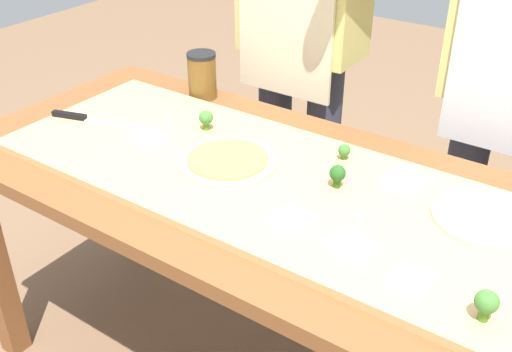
{
  "coord_description": "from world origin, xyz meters",
  "views": [
    {
      "loc": [
        0.69,
        -1.1,
        1.59
      ],
      "look_at": [
        -0.03,
        -0.05,
        0.83
      ],
      "focal_mm": 42.84,
      "sensor_mm": 36.0,
      "label": 1
    }
  ],
  "objects_px": {
    "cheese_crumble_d": "(341,144)",
    "cook_left": "(301,24)",
    "broccoli_floret_center_right": "(338,174)",
    "sauce_jar": "(202,75)",
    "cheese_crumble_a": "(359,218)",
    "cheese_crumble_e": "(169,122)",
    "pizza_slice_center": "(349,247)",
    "broccoli_floret_back_right": "(486,303)",
    "chefs_knife": "(83,118)",
    "broccoli_floret_back_left": "(206,118)",
    "pizza_whole_pesto_green": "(228,161)",
    "pizza_slice_far_left": "(406,181)",
    "pizza_slice_near_right": "(412,280)",
    "broccoli_floret_front_right": "(344,151)",
    "prep_table": "(279,218)",
    "pizza_whole_white_garlic": "(486,216)",
    "pizza_slice_far_right": "(146,138)",
    "pizza_slice_near_left": "(292,221)"
  },
  "relations": [
    {
      "from": "pizza_whole_pesto_green",
      "to": "broccoli_floret_back_right",
      "type": "bearing_deg",
      "value": -14.99
    },
    {
      "from": "prep_table",
      "to": "cheese_crumble_e",
      "type": "xyz_separation_m",
      "value": [
        -0.42,
        0.07,
        0.13
      ]
    },
    {
      "from": "chefs_knife",
      "to": "pizza_slice_far_right",
      "type": "height_order",
      "value": "chefs_knife"
    },
    {
      "from": "sauce_jar",
      "to": "pizza_whole_pesto_green",
      "type": "bearing_deg",
      "value": -43.29
    },
    {
      "from": "cheese_crumble_e",
      "to": "cook_left",
      "type": "bearing_deg",
      "value": 76.26
    },
    {
      "from": "broccoli_floret_center_right",
      "to": "pizza_slice_near_left",
      "type": "bearing_deg",
      "value": -92.69
    },
    {
      "from": "pizza_whole_white_garlic",
      "to": "broccoli_floret_center_right",
      "type": "xyz_separation_m",
      "value": [
        -0.34,
        -0.07,
        0.03
      ]
    },
    {
      "from": "cheese_crumble_a",
      "to": "cheese_crumble_e",
      "type": "bearing_deg",
      "value": 169.18
    },
    {
      "from": "pizza_slice_near_left",
      "to": "cheese_crumble_d",
      "type": "relative_size",
      "value": 7.21
    },
    {
      "from": "pizza_slice_near_right",
      "to": "broccoli_floret_front_right",
      "type": "xyz_separation_m",
      "value": [
        -0.34,
        0.36,
        0.02
      ]
    },
    {
      "from": "pizza_slice_far_left",
      "to": "pizza_slice_near_right",
      "type": "bearing_deg",
      "value": -65.52
    },
    {
      "from": "prep_table",
      "to": "pizza_whole_pesto_green",
      "type": "xyz_separation_m",
      "value": [
        -0.15,
        -0.02,
        0.13
      ]
    },
    {
      "from": "cook_left",
      "to": "broccoli_floret_back_right",
      "type": "bearing_deg",
      "value": -42.47
    },
    {
      "from": "cheese_crumble_d",
      "to": "cook_left",
      "type": "height_order",
      "value": "cook_left"
    },
    {
      "from": "chefs_knife",
      "to": "cook_left",
      "type": "relative_size",
      "value": 0.17
    },
    {
      "from": "chefs_knife",
      "to": "cheese_crumble_d",
      "type": "distance_m",
      "value": 0.75
    },
    {
      "from": "pizza_slice_center",
      "to": "cheese_crumble_d",
      "type": "height_order",
      "value": "same"
    },
    {
      "from": "broccoli_floret_back_left",
      "to": "cook_left",
      "type": "distance_m",
      "value": 0.5
    },
    {
      "from": "broccoli_floret_center_right",
      "to": "sauce_jar",
      "type": "distance_m",
      "value": 0.69
    },
    {
      "from": "broccoli_floret_back_right",
      "to": "broccoli_floret_center_right",
      "type": "bearing_deg",
      "value": 149.9
    },
    {
      "from": "cheese_crumble_e",
      "to": "cook_left",
      "type": "relative_size",
      "value": 0.01
    },
    {
      "from": "pizza_slice_near_right",
      "to": "broccoli_floret_front_right",
      "type": "distance_m",
      "value": 0.49
    },
    {
      "from": "cheese_crumble_a",
      "to": "cheese_crumble_e",
      "type": "relative_size",
      "value": 1.28
    },
    {
      "from": "sauce_jar",
      "to": "pizza_slice_far_left",
      "type": "bearing_deg",
      "value": -11.78
    },
    {
      "from": "pizza_whole_white_garlic",
      "to": "broccoli_floret_back_left",
      "type": "xyz_separation_m",
      "value": [
        -0.79,
        -0.01,
        0.03
      ]
    },
    {
      "from": "prep_table",
      "to": "sauce_jar",
      "type": "height_order",
      "value": "sauce_jar"
    },
    {
      "from": "broccoli_floret_front_right",
      "to": "pizza_whole_pesto_green",
      "type": "bearing_deg",
      "value": -141.25
    },
    {
      "from": "pizza_whole_white_garlic",
      "to": "cheese_crumble_e",
      "type": "xyz_separation_m",
      "value": [
        -0.9,
        -0.04,
        -0.0
      ]
    },
    {
      "from": "chefs_knife",
      "to": "sauce_jar",
      "type": "xyz_separation_m",
      "value": [
        0.15,
        0.37,
        0.05
      ]
    },
    {
      "from": "pizza_slice_center",
      "to": "pizza_slice_far_left",
      "type": "distance_m",
      "value": 0.32
    },
    {
      "from": "pizza_whole_white_garlic",
      "to": "pizza_slice_far_right",
      "type": "xyz_separation_m",
      "value": [
        -0.89,
        -0.15,
        -0.0
      ]
    },
    {
      "from": "pizza_whole_white_garlic",
      "to": "pizza_slice_near_right",
      "type": "bearing_deg",
      "value": -100.03
    },
    {
      "from": "pizza_slice_far_left",
      "to": "cook_left",
      "type": "bearing_deg",
      "value": 142.85
    },
    {
      "from": "pizza_whole_white_garlic",
      "to": "broccoli_floret_back_left",
      "type": "distance_m",
      "value": 0.79
    },
    {
      "from": "broccoli_floret_back_right",
      "to": "broccoli_floret_front_right",
      "type": "relative_size",
      "value": 1.51
    },
    {
      "from": "pizza_whole_pesto_green",
      "to": "broccoli_floret_back_right",
      "type": "height_order",
      "value": "broccoli_floret_back_right"
    },
    {
      "from": "chefs_knife",
      "to": "pizza_whole_white_garlic",
      "type": "relative_size",
      "value": 1.17
    },
    {
      "from": "pizza_whole_white_garlic",
      "to": "pizza_slice_near_left",
      "type": "relative_size",
      "value": 2.67
    },
    {
      "from": "chefs_knife",
      "to": "broccoli_floret_back_left",
      "type": "xyz_separation_m",
      "value": [
        0.34,
        0.16,
        0.03
      ]
    },
    {
      "from": "pizza_slice_center",
      "to": "broccoli_floret_back_right",
      "type": "relative_size",
      "value": 1.55
    },
    {
      "from": "pizza_whole_pesto_green",
      "to": "pizza_slice_center",
      "type": "relative_size",
      "value": 2.6
    },
    {
      "from": "broccoli_floret_front_right",
      "to": "pizza_slice_near_right",
      "type": "bearing_deg",
      "value": -46.83
    },
    {
      "from": "pizza_whole_white_garlic",
      "to": "sauce_jar",
      "type": "bearing_deg",
      "value": 168.2
    },
    {
      "from": "prep_table",
      "to": "chefs_knife",
      "type": "relative_size",
      "value": 6.47
    },
    {
      "from": "sauce_jar",
      "to": "pizza_slice_center",
      "type": "bearing_deg",
      "value": -31.57
    },
    {
      "from": "broccoli_floret_back_right",
      "to": "cheese_crumble_a",
      "type": "height_order",
      "value": "broccoli_floret_back_right"
    },
    {
      "from": "broccoli_floret_center_right",
      "to": "broccoli_floret_back_right",
      "type": "height_order",
      "value": "broccoli_floret_back_right"
    },
    {
      "from": "pizza_slice_far_left",
      "to": "sauce_jar",
      "type": "relative_size",
      "value": 0.68
    },
    {
      "from": "broccoli_floret_front_right",
      "to": "cheese_crumble_a",
      "type": "height_order",
      "value": "broccoli_floret_front_right"
    },
    {
      "from": "broccoli_floret_front_right",
      "to": "cheese_crumble_d",
      "type": "height_order",
      "value": "broccoli_floret_front_right"
    }
  ]
}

